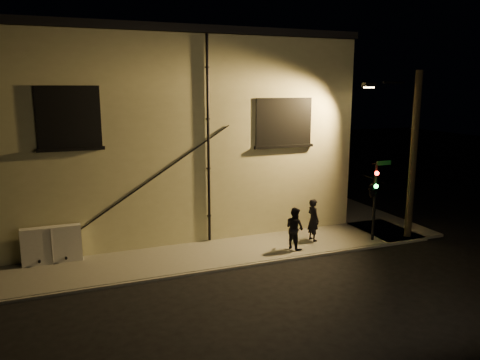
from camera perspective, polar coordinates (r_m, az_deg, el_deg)
name	(u,v)px	position (r m, az deg, el deg)	size (l,w,h in m)	color
ground	(279,262)	(17.91, 4.80, -9.88)	(90.00, 90.00, 0.00)	black
sidewalk	(261,225)	(22.14, 2.60, -5.50)	(21.00, 16.00, 0.12)	#64645A
building	(150,128)	(24.42, -10.97, 6.29)	(16.20, 12.23, 8.80)	#C4C18D
utility_cabinet	(52,245)	(18.52, -21.96, -7.33)	(2.07, 0.35, 1.36)	silver
pedestrian_a	(313,220)	(19.78, 8.91, -4.82)	(0.65, 0.43, 1.78)	black
pedestrian_b	(295,228)	(18.74, 6.68, -5.84)	(0.81, 0.63, 1.68)	black
traffic_signal	(373,189)	(19.87, 15.92, -1.01)	(1.31, 1.98, 3.35)	black
streetlamp_pole	(411,152)	(20.82, 20.09, 3.25)	(2.02, 1.39, 7.12)	black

